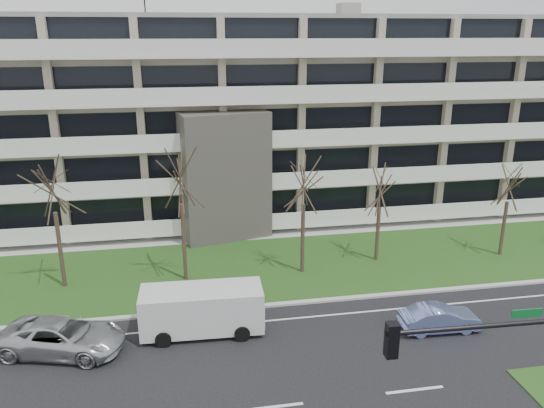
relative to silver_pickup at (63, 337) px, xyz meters
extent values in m
plane|color=black|center=(8.83, -5.47, -0.78)|extent=(160.00, 160.00, 0.00)
cube|color=#244D19|center=(8.83, 7.53, -0.75)|extent=(90.00, 10.00, 0.06)
cube|color=#B2B2AD|center=(8.83, 2.53, -0.72)|extent=(90.00, 0.35, 0.12)
cube|color=#B2B2AD|center=(8.83, 13.03, -0.74)|extent=(90.00, 2.00, 0.08)
cube|color=white|center=(8.83, 1.03, -0.78)|extent=(90.00, 0.12, 0.01)
cube|color=tan|center=(8.83, 20.03, 6.72)|extent=(60.00, 12.00, 15.00)
cube|color=gray|center=(8.83, 20.03, 14.37)|extent=(60.50, 12.50, 0.30)
cube|color=#4C4742|center=(8.83, 13.03, 3.72)|extent=(6.39, 3.69, 9.00)
cube|color=black|center=(8.83, 12.83, 1.22)|extent=(4.92, 1.19, 3.50)
cube|color=black|center=(8.83, 14.01, 1.32)|extent=(58.00, 0.10, 1.80)
cube|color=white|center=(8.83, 13.33, -0.18)|extent=(58.00, 1.40, 0.22)
cube|color=white|center=(8.83, 12.68, 0.42)|extent=(58.00, 0.08, 1.00)
cube|color=black|center=(8.83, 14.01, 4.32)|extent=(58.00, 0.10, 1.80)
cube|color=white|center=(8.83, 13.33, 2.82)|extent=(58.00, 1.40, 0.22)
cube|color=white|center=(8.83, 12.68, 3.42)|extent=(58.00, 0.08, 1.00)
cube|color=black|center=(8.83, 14.01, 7.32)|extent=(58.00, 0.10, 1.80)
cube|color=white|center=(8.83, 13.33, 5.82)|extent=(58.00, 1.40, 0.22)
cube|color=white|center=(8.83, 12.68, 6.42)|extent=(58.00, 0.08, 1.00)
cube|color=black|center=(8.83, 14.01, 10.32)|extent=(58.00, 0.10, 1.80)
cube|color=white|center=(8.83, 13.33, 8.82)|extent=(58.00, 1.40, 0.22)
cube|color=white|center=(8.83, 12.68, 9.42)|extent=(58.00, 0.08, 1.00)
cube|color=black|center=(8.83, 14.01, 13.32)|extent=(58.00, 0.10, 1.80)
cube|color=white|center=(8.83, 13.33, 11.82)|extent=(58.00, 1.40, 0.22)
cube|color=white|center=(8.83, 12.68, 12.42)|extent=(58.00, 0.08, 1.00)
imported|color=silver|center=(0.00, 0.00, 0.00)|extent=(6.13, 4.03, 1.57)
imported|color=#7B8DD5|center=(17.98, -1.32, -0.13)|extent=(4.01, 1.52, 1.31)
cube|color=silver|center=(6.43, 0.62, 0.47)|extent=(5.98, 2.42, 2.07)
cube|color=black|center=(6.43, 0.62, 1.07)|extent=(5.54, 2.23, 0.76)
cube|color=silver|center=(9.21, 0.51, 0.31)|extent=(0.46, 2.09, 1.31)
cylinder|color=black|center=(4.53, -0.40, -0.40)|extent=(0.77, 0.30, 0.76)
cylinder|color=black|center=(4.62, 1.78, -0.40)|extent=(0.77, 0.30, 0.76)
cylinder|color=black|center=(8.24, -0.55, -0.40)|extent=(0.77, 0.30, 0.76)
cylinder|color=black|center=(8.33, 1.64, -0.40)|extent=(0.77, 0.30, 0.76)
cylinder|color=black|center=(13.87, -10.57, 5.34)|extent=(5.49, 0.35, 0.15)
cube|color=black|center=(11.34, -10.47, 5.13)|extent=(0.35, 0.35, 1.06)
sphere|color=red|center=(11.34, -10.47, 5.47)|extent=(0.21, 0.21, 0.21)
sphere|color=orange|center=(11.34, -10.47, 5.13)|extent=(0.21, 0.21, 0.21)
sphere|color=green|center=(11.34, -10.47, 4.79)|extent=(0.21, 0.21, 0.21)
cube|color=#0C5926|center=(15.35, -10.62, 5.66)|extent=(0.95, 0.08, 0.26)
cylinder|color=#382B21|center=(-1.23, 6.89, 1.50)|extent=(0.24, 0.24, 4.57)
cylinder|color=#382B21|center=(5.74, 6.55, 1.60)|extent=(0.24, 0.24, 4.77)
cylinder|color=#382B21|center=(12.82, 6.38, 1.41)|extent=(0.24, 0.24, 4.40)
cylinder|color=#382B21|center=(17.95, 7.28, 1.02)|extent=(0.24, 0.24, 3.62)
cylinder|color=#382B21|center=(26.35, 6.64, 1.07)|extent=(0.24, 0.24, 3.71)
camera|label=1|loc=(5.77, -22.61, 13.38)|focal=35.00mm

